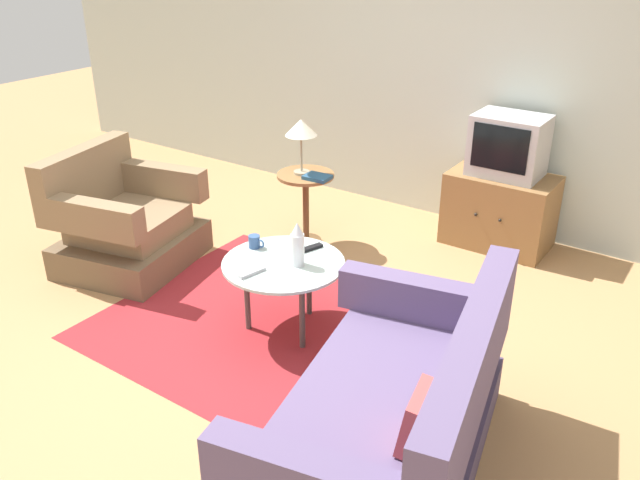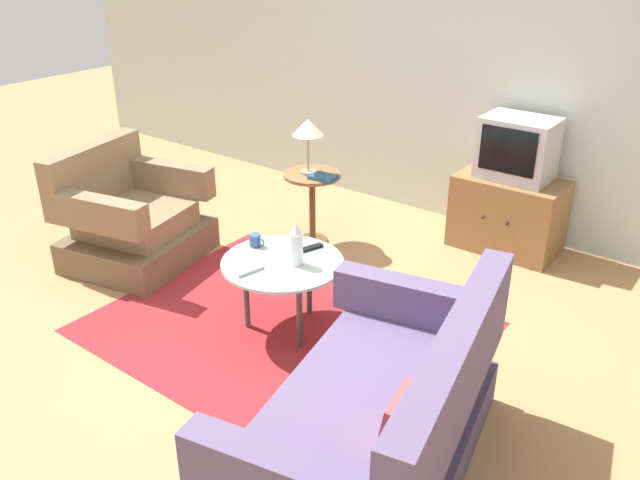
{
  "view_description": "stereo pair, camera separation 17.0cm",
  "coord_description": "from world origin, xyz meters",
  "px_view_note": "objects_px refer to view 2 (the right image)",
  "views": [
    {
      "loc": [
        2.27,
        -2.61,
        2.31
      ],
      "look_at": [
        0.19,
        0.4,
        0.55
      ],
      "focal_mm": 36.77,
      "sensor_mm": 36.0,
      "label": 1
    },
    {
      "loc": [
        2.41,
        -2.51,
        2.31
      ],
      "look_at": [
        0.19,
        0.4,
        0.55
      ],
      "focal_mm": 36.77,
      "sensor_mm": 36.0,
      "label": 2
    }
  ],
  "objects_px": {
    "tv_remote_dark": "(311,248)",
    "mug": "(255,240)",
    "side_table": "(312,194)",
    "armchair": "(131,221)",
    "table_lamp": "(308,129)",
    "couch": "(377,423)",
    "tv_remote_silver": "(250,271)",
    "book": "(323,177)",
    "coffee_table": "(283,268)",
    "television": "(518,148)",
    "vase": "(296,244)",
    "tv_stand": "(508,213)"
  },
  "relations": [
    {
      "from": "tv_remote_dark",
      "to": "tv_remote_silver",
      "type": "distance_m",
      "value": 0.46
    },
    {
      "from": "side_table",
      "to": "mug",
      "type": "bearing_deg",
      "value": -71.15
    },
    {
      "from": "table_lamp",
      "to": "vase",
      "type": "distance_m",
      "value": 1.34
    },
    {
      "from": "couch",
      "to": "tv_remote_silver",
      "type": "height_order",
      "value": "couch"
    },
    {
      "from": "coffee_table",
      "to": "tv_remote_silver",
      "type": "relative_size",
      "value": 4.11
    },
    {
      "from": "tv_stand",
      "to": "mug",
      "type": "relative_size",
      "value": 6.87
    },
    {
      "from": "table_lamp",
      "to": "couch",
      "type": "bearing_deg",
      "value": -44.76
    },
    {
      "from": "coffee_table",
      "to": "book",
      "type": "distance_m",
      "value": 1.17
    },
    {
      "from": "book",
      "to": "coffee_table",
      "type": "bearing_deg",
      "value": -68.91
    },
    {
      "from": "television",
      "to": "mug",
      "type": "bearing_deg",
      "value": -115.65
    },
    {
      "from": "side_table",
      "to": "armchair",
      "type": "bearing_deg",
      "value": -131.02
    },
    {
      "from": "side_table",
      "to": "table_lamp",
      "type": "height_order",
      "value": "table_lamp"
    },
    {
      "from": "armchair",
      "to": "mug",
      "type": "distance_m",
      "value": 1.29
    },
    {
      "from": "armchair",
      "to": "vase",
      "type": "relative_size",
      "value": 3.93
    },
    {
      "from": "tv_stand",
      "to": "vase",
      "type": "bearing_deg",
      "value": -106.08
    },
    {
      "from": "armchair",
      "to": "table_lamp",
      "type": "relative_size",
      "value": 2.55
    },
    {
      "from": "armchair",
      "to": "vase",
      "type": "xyz_separation_m",
      "value": [
        1.63,
        -0.03,
        0.3
      ]
    },
    {
      "from": "tv_remote_silver",
      "to": "book",
      "type": "xyz_separation_m",
      "value": [
        -0.42,
        1.28,
        0.11
      ]
    },
    {
      "from": "book",
      "to": "mug",
      "type": "bearing_deg",
      "value": -81.44
    },
    {
      "from": "couch",
      "to": "tv_remote_silver",
      "type": "bearing_deg",
      "value": 57.42
    },
    {
      "from": "armchair",
      "to": "tv_stand",
      "type": "height_order",
      "value": "armchair"
    },
    {
      "from": "tv_stand",
      "to": "book",
      "type": "height_order",
      "value": "book"
    },
    {
      "from": "side_table",
      "to": "book",
      "type": "bearing_deg",
      "value": -16.69
    },
    {
      "from": "television",
      "to": "mug",
      "type": "height_order",
      "value": "television"
    },
    {
      "from": "couch",
      "to": "side_table",
      "type": "bearing_deg",
      "value": 32.98
    },
    {
      "from": "mug",
      "to": "tv_stand",
      "type": "bearing_deg",
      "value": 64.15
    },
    {
      "from": "armchair",
      "to": "coffee_table",
      "type": "height_order",
      "value": "armchair"
    },
    {
      "from": "tv_remote_dark",
      "to": "mug",
      "type": "bearing_deg",
      "value": 139.27
    },
    {
      "from": "tv_stand",
      "to": "television",
      "type": "distance_m",
      "value": 0.52
    },
    {
      "from": "coffee_table",
      "to": "book",
      "type": "bearing_deg",
      "value": 114.7
    },
    {
      "from": "book",
      "to": "table_lamp",
      "type": "bearing_deg",
      "value": 166.73
    },
    {
      "from": "mug",
      "to": "tv_remote_silver",
      "type": "xyz_separation_m",
      "value": [
        0.21,
        -0.28,
        -0.03
      ]
    },
    {
      "from": "side_table",
      "to": "tv_remote_silver",
      "type": "xyz_separation_m",
      "value": [
        0.57,
        -1.32,
        0.07
      ]
    },
    {
      "from": "armchair",
      "to": "book",
      "type": "relative_size",
      "value": 5.36
    },
    {
      "from": "tv_remote_dark",
      "to": "book",
      "type": "relative_size",
      "value": 0.85
    },
    {
      "from": "couch",
      "to": "tv_remote_dark",
      "type": "relative_size",
      "value": 9.69
    },
    {
      "from": "couch",
      "to": "mug",
      "type": "distance_m",
      "value": 1.59
    },
    {
      "from": "table_lamp",
      "to": "book",
      "type": "xyz_separation_m",
      "value": [
        0.17,
        -0.03,
        -0.34
      ]
    },
    {
      "from": "television",
      "to": "table_lamp",
      "type": "xyz_separation_m",
      "value": [
        -1.3,
        -0.88,
        0.12
      ]
    },
    {
      "from": "tv_remote_silver",
      "to": "tv_remote_dark",
      "type": "bearing_deg",
      "value": 1.07
    },
    {
      "from": "television",
      "to": "vase",
      "type": "relative_size",
      "value": 1.91
    },
    {
      "from": "vase",
      "to": "tv_remote_silver",
      "type": "xyz_separation_m",
      "value": [
        -0.15,
        -0.25,
        -0.12
      ]
    },
    {
      "from": "television",
      "to": "book",
      "type": "height_order",
      "value": "television"
    },
    {
      "from": "couch",
      "to": "coffee_table",
      "type": "xyz_separation_m",
      "value": [
        -1.13,
        0.68,
        0.14
      ]
    },
    {
      "from": "vase",
      "to": "tv_remote_dark",
      "type": "relative_size",
      "value": 1.6
    },
    {
      "from": "side_table",
      "to": "vase",
      "type": "height_order",
      "value": "vase"
    },
    {
      "from": "mug",
      "to": "tv_remote_silver",
      "type": "height_order",
      "value": "mug"
    },
    {
      "from": "armchair",
      "to": "vase",
      "type": "distance_m",
      "value": 1.66
    },
    {
      "from": "couch",
      "to": "tv_remote_dark",
      "type": "xyz_separation_m",
      "value": [
        -1.09,
        0.91,
        0.19
      ]
    },
    {
      "from": "coffee_table",
      "to": "tv_remote_silver",
      "type": "height_order",
      "value": "tv_remote_silver"
    }
  ]
}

